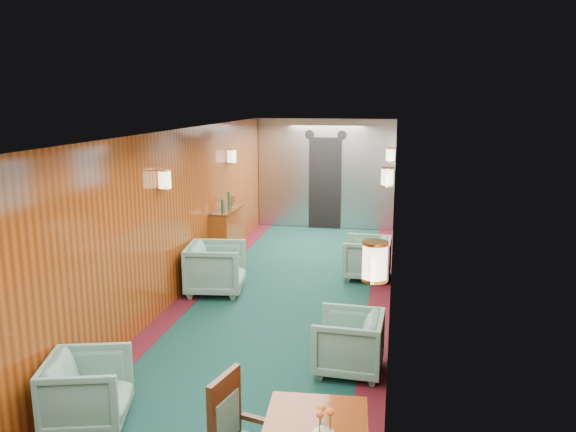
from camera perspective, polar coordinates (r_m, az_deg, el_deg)
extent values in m
plane|color=#0D322A|center=(6.98, -2.55, -11.99)|extent=(12.00, 12.00, 0.00)
cube|color=white|center=(6.40, -2.75, 7.64)|extent=(3.00, 12.00, 0.10)
cube|color=white|center=(6.40, -2.75, 7.73)|extent=(1.20, 12.00, 0.06)
cube|color=#72320F|center=(12.40, 3.88, 4.35)|extent=(3.00, 0.10, 2.40)
cube|color=#72320F|center=(7.08, -14.54, -1.75)|extent=(0.10, 12.00, 2.40)
cube|color=#72320F|center=(6.41, 10.52, -2.99)|extent=(0.10, 12.00, 2.40)
cube|color=#3A0B12|center=(7.39, -12.98, -10.87)|extent=(0.30, 12.00, 0.01)
cube|color=#3A0B12|center=(6.81, 8.84, -12.71)|extent=(0.30, 12.00, 0.01)
cube|color=#AAADB1|center=(12.32, 3.84, 4.30)|extent=(2.98, 0.12, 2.38)
cube|color=black|center=(12.27, 3.78, 3.33)|extent=(0.70, 0.06, 2.00)
cylinder|color=black|center=(12.22, 2.20, 8.26)|extent=(0.20, 0.04, 0.20)
cylinder|color=black|center=(12.13, 5.51, 8.19)|extent=(0.20, 0.04, 0.20)
cube|color=#AAADB1|center=(3.03, 9.72, -15.28)|extent=(0.02, 1.10, 0.80)
cube|color=slate|center=(3.03, 9.57, -15.27)|extent=(0.01, 0.96, 0.66)
cube|color=#AAADB1|center=(5.38, 10.40, -3.11)|extent=(0.02, 1.10, 0.80)
cube|color=slate|center=(5.38, 10.31, -3.10)|extent=(0.01, 0.96, 0.66)
cube|color=#AAADB1|center=(7.82, 10.65, 1.58)|extent=(0.02, 1.10, 0.80)
cube|color=slate|center=(7.82, 10.59, 1.58)|extent=(0.01, 0.96, 0.66)
cube|color=#AAADB1|center=(10.29, 10.78, 4.02)|extent=(0.02, 1.10, 0.80)
cube|color=slate|center=(10.29, 10.73, 4.02)|extent=(0.01, 0.96, 0.66)
cylinder|color=beige|center=(3.65, 8.82, -4.56)|extent=(0.16, 0.16, 0.24)
cylinder|color=gold|center=(3.68, 8.76, -6.35)|extent=(0.17, 0.17, 0.02)
cylinder|color=beige|center=(7.37, -12.42, 3.64)|extent=(0.16, 0.16, 0.24)
cylinder|color=gold|center=(7.39, -12.38, 2.72)|extent=(0.17, 0.17, 0.02)
cylinder|color=beige|center=(7.57, 10.05, 3.94)|extent=(0.16, 0.16, 0.24)
cylinder|color=gold|center=(7.59, 10.02, 3.05)|extent=(0.17, 0.17, 0.02)
cylinder|color=beige|center=(10.18, -5.74, 6.07)|extent=(0.16, 0.16, 0.24)
cylinder|color=gold|center=(10.19, -5.73, 5.40)|extent=(0.17, 0.17, 0.02)
cylinder|color=beige|center=(10.55, 10.37, 6.14)|extent=(0.16, 0.16, 0.24)
cylinder|color=gold|center=(10.56, 10.35, 5.49)|extent=(0.17, 0.17, 0.02)
cube|color=#391E0D|center=(4.13, -6.46, -19.08)|extent=(0.14, 0.38, 0.54)
cube|color=#204C44|center=(4.15, -6.16, -19.80)|extent=(0.09, 0.28, 0.32)
cube|color=#391E0D|center=(4.27, -2.33, -20.15)|extent=(0.38, 0.14, 0.04)
cube|color=#72320F|center=(9.85, -6.19, -2.00)|extent=(0.31, 1.04, 0.94)
cube|color=#391E0D|center=(9.75, -6.20, 0.67)|extent=(0.33, 1.06, 0.02)
cylinder|color=#214327|center=(9.48, -6.62, 1.08)|extent=(0.07, 0.07, 0.22)
cylinder|color=#214327|center=(9.81, -5.98, 1.64)|extent=(0.06, 0.06, 0.28)
cylinder|color=gold|center=(10.02, -5.63, 1.57)|extent=(0.08, 0.08, 0.18)
imported|color=#204C44|center=(5.44, -19.68, -16.33)|extent=(0.85, 0.84, 0.63)
imported|color=#204C44|center=(8.34, -7.33, -5.28)|extent=(0.92, 0.90, 0.75)
imported|color=#204C44|center=(6.04, 6.16, -12.68)|extent=(0.73, 0.71, 0.64)
imported|color=#204C44|center=(9.03, 8.02, -4.23)|extent=(0.76, 0.74, 0.67)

